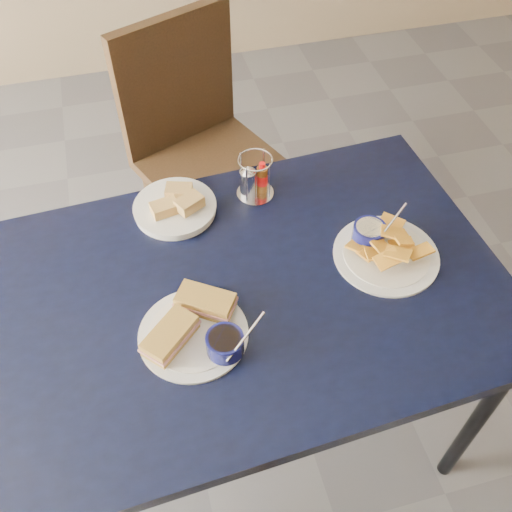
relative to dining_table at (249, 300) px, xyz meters
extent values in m
plane|color=#55545A|center=(-0.20, -0.12, -0.69)|extent=(6.00, 6.00, 0.00)
cube|color=black|center=(0.00, 0.00, 0.04)|extent=(1.39, 0.97, 0.04)
cylinder|color=black|center=(0.58, -0.36, -0.34)|extent=(0.04, 0.04, 0.71)
cylinder|color=black|center=(-0.58, 0.36, -0.34)|extent=(0.04, 0.04, 0.71)
cylinder|color=black|center=(0.58, 0.36, -0.34)|extent=(0.04, 0.04, 0.71)
cube|color=black|center=(0.05, 0.79, -0.21)|extent=(0.61, 0.60, 0.05)
cylinder|color=black|center=(-0.14, 0.61, -0.46)|extent=(0.04, 0.04, 0.46)
cylinder|color=black|center=(0.24, 0.61, -0.46)|extent=(0.04, 0.04, 0.46)
cylinder|color=black|center=(-0.14, 0.97, -0.46)|extent=(0.04, 0.04, 0.46)
cylinder|color=black|center=(0.24, 0.97, -0.46)|extent=(0.04, 0.04, 0.46)
cube|color=black|center=(0.05, 0.99, 0.06)|extent=(0.45, 0.23, 0.50)
cylinder|color=white|center=(-0.17, -0.11, 0.06)|extent=(0.27, 0.27, 0.01)
cylinder|color=white|center=(-0.17, -0.11, 0.07)|extent=(0.22, 0.22, 0.00)
cube|color=#B38B40|center=(-0.22, -0.12, 0.09)|extent=(0.15, 0.15, 0.04)
cube|color=tan|center=(-0.22, -0.12, 0.09)|extent=(0.16, 0.15, 0.01)
cube|color=#B38B40|center=(-0.12, -0.04, 0.09)|extent=(0.16, 0.14, 0.04)
cube|color=tan|center=(-0.12, -0.04, 0.09)|extent=(0.16, 0.14, 0.01)
cylinder|color=#0B0C3C|center=(-0.10, -0.17, 0.09)|extent=(0.09, 0.09, 0.05)
cylinder|color=black|center=(-0.10, -0.17, 0.11)|extent=(0.08, 0.08, 0.01)
cylinder|color=silver|center=(-0.06, -0.19, 0.14)|extent=(0.11, 0.07, 0.08)
cylinder|color=white|center=(0.39, 0.01, 0.06)|extent=(0.29, 0.29, 0.01)
cylinder|color=white|center=(0.39, 0.01, 0.07)|extent=(0.23, 0.23, 0.00)
cube|color=gold|center=(0.32, 0.05, 0.07)|extent=(0.08, 0.07, 0.03)
cube|color=gold|center=(0.34, 0.02, 0.08)|extent=(0.08, 0.08, 0.02)
cube|color=gold|center=(0.34, 0.00, 0.08)|extent=(0.06, 0.07, 0.03)
cube|color=gold|center=(0.43, 0.01, 0.09)|extent=(0.07, 0.05, 0.01)
cube|color=gold|center=(0.37, 0.00, 0.09)|extent=(0.07, 0.08, 0.03)
cube|color=gold|center=(0.45, -0.04, 0.10)|extent=(0.07, 0.05, 0.03)
cube|color=gold|center=(0.43, 0.08, 0.10)|extent=(0.08, 0.08, 0.02)
cube|color=gold|center=(0.36, -0.04, 0.10)|extent=(0.07, 0.05, 0.03)
cube|color=gold|center=(0.42, 0.02, 0.11)|extent=(0.05, 0.07, 0.02)
cube|color=gold|center=(0.40, 0.03, 0.11)|extent=(0.08, 0.07, 0.02)
cube|color=gold|center=(0.39, -0.04, 0.12)|extent=(0.08, 0.08, 0.01)
cylinder|color=#0B0C3C|center=(0.36, 0.07, 0.09)|extent=(0.09, 0.09, 0.05)
cylinder|color=#C2B592|center=(0.36, 0.07, 0.11)|extent=(0.08, 0.08, 0.01)
cylinder|color=silver|center=(0.40, 0.05, 0.14)|extent=(0.11, 0.07, 0.08)
cylinder|color=white|center=(-0.14, 0.32, 0.07)|extent=(0.23, 0.23, 0.02)
cylinder|color=white|center=(-0.14, 0.32, 0.08)|extent=(0.19, 0.19, 0.00)
cube|color=tan|center=(-0.17, 0.30, 0.10)|extent=(0.08, 0.06, 0.03)
cube|color=tan|center=(-0.12, 0.35, 0.10)|extent=(0.09, 0.07, 0.03)
cube|color=tan|center=(-0.10, 0.29, 0.11)|extent=(0.09, 0.08, 0.03)
cylinder|color=silver|center=(0.10, 0.33, 0.06)|extent=(0.11, 0.11, 0.01)
cylinder|color=silver|center=(0.14, 0.37, 0.13)|extent=(0.01, 0.01, 0.13)
cylinder|color=silver|center=(0.07, 0.37, 0.13)|extent=(0.01, 0.01, 0.13)
cylinder|color=silver|center=(0.07, 0.30, 0.13)|extent=(0.01, 0.01, 0.13)
cylinder|color=silver|center=(0.14, 0.30, 0.13)|extent=(0.01, 0.01, 0.13)
torus|color=silver|center=(0.10, 0.33, 0.19)|extent=(0.10, 0.10, 0.00)
cylinder|color=silver|center=(0.08, 0.33, 0.11)|extent=(0.05, 0.05, 0.08)
cone|color=silver|center=(0.08, 0.33, 0.16)|extent=(0.04, 0.04, 0.02)
cylinder|color=brown|center=(0.13, 0.34, 0.11)|extent=(0.03, 0.03, 0.08)
cylinder|color=red|center=(0.13, 0.34, 0.11)|extent=(0.03, 0.03, 0.03)
cylinder|color=red|center=(0.13, 0.34, 0.16)|extent=(0.02, 0.02, 0.02)
camera|label=1|loc=(-0.21, -0.87, 1.24)|focal=40.00mm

